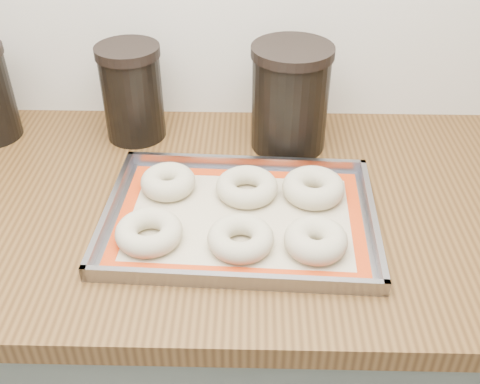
{
  "coord_description": "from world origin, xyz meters",
  "views": [
    {
      "loc": [
        0.2,
        0.86,
        1.51
      ],
      "look_at": [
        0.18,
        1.61,
        0.96
      ],
      "focal_mm": 42.0,
      "sensor_mm": 36.0,
      "label": 1
    }
  ],
  "objects_px": {
    "bagel_front_left": "(149,232)",
    "baking_tray": "(240,217)",
    "bagel_front_mid": "(241,238)",
    "bagel_back_left": "(168,182)",
    "bagel_back_mid": "(247,187)",
    "bagel_front_right": "(316,240)",
    "bagel_back_right": "(313,188)",
    "canister_mid": "(132,92)",
    "canister_right": "(290,98)"
  },
  "relations": [
    {
      "from": "bagel_front_mid",
      "to": "bagel_back_left",
      "type": "distance_m",
      "value": 0.2
    },
    {
      "from": "canister_mid",
      "to": "canister_right",
      "type": "height_order",
      "value": "canister_right"
    },
    {
      "from": "bagel_back_mid",
      "to": "bagel_back_left",
      "type": "bearing_deg",
      "value": 175.94
    },
    {
      "from": "baking_tray",
      "to": "bagel_back_right",
      "type": "bearing_deg",
      "value": 26.51
    },
    {
      "from": "bagel_front_right",
      "to": "bagel_back_mid",
      "type": "distance_m",
      "value": 0.18
    },
    {
      "from": "bagel_back_right",
      "to": "canister_mid",
      "type": "xyz_separation_m",
      "value": [
        -0.36,
        0.22,
        0.08
      ]
    },
    {
      "from": "bagel_back_mid",
      "to": "bagel_back_right",
      "type": "bearing_deg",
      "value": -1.22
    },
    {
      "from": "bagel_front_right",
      "to": "bagel_back_left",
      "type": "xyz_separation_m",
      "value": [
        -0.25,
        0.16,
        -0.0
      ]
    },
    {
      "from": "bagel_front_mid",
      "to": "bagel_back_left",
      "type": "height_order",
      "value": "bagel_back_left"
    },
    {
      "from": "canister_right",
      "to": "bagel_back_right",
      "type": "bearing_deg",
      "value": -78.91
    },
    {
      "from": "bagel_front_mid",
      "to": "bagel_front_right",
      "type": "relative_size",
      "value": 1.05
    },
    {
      "from": "baking_tray",
      "to": "bagel_front_mid",
      "type": "bearing_deg",
      "value": -87.88
    },
    {
      "from": "bagel_front_left",
      "to": "bagel_front_right",
      "type": "height_order",
      "value": "bagel_front_right"
    },
    {
      "from": "baking_tray",
      "to": "bagel_back_left",
      "type": "distance_m",
      "value": 0.15
    },
    {
      "from": "bagel_front_right",
      "to": "bagel_back_mid",
      "type": "relative_size",
      "value": 0.91
    },
    {
      "from": "baking_tray",
      "to": "bagel_front_left",
      "type": "distance_m",
      "value": 0.16
    },
    {
      "from": "bagel_front_mid",
      "to": "bagel_front_right",
      "type": "height_order",
      "value": "bagel_front_right"
    },
    {
      "from": "bagel_front_right",
      "to": "canister_mid",
      "type": "distance_m",
      "value": 0.51
    },
    {
      "from": "bagel_back_right",
      "to": "canister_right",
      "type": "relative_size",
      "value": 0.52
    },
    {
      "from": "bagel_front_right",
      "to": "bagel_back_left",
      "type": "relative_size",
      "value": 1.02
    },
    {
      "from": "bagel_front_left",
      "to": "bagel_front_right",
      "type": "bearing_deg",
      "value": -3.4
    },
    {
      "from": "canister_right",
      "to": "bagel_front_left",
      "type": "bearing_deg",
      "value": -127.16
    },
    {
      "from": "baking_tray",
      "to": "bagel_back_left",
      "type": "height_order",
      "value": "bagel_back_left"
    },
    {
      "from": "bagel_back_right",
      "to": "canister_mid",
      "type": "height_order",
      "value": "canister_mid"
    },
    {
      "from": "bagel_front_mid",
      "to": "canister_right",
      "type": "relative_size",
      "value": 0.5
    },
    {
      "from": "bagel_back_mid",
      "to": "bagel_front_mid",
      "type": "bearing_deg",
      "value": -93.24
    },
    {
      "from": "bagel_front_left",
      "to": "baking_tray",
      "type": "bearing_deg",
      "value": 23.19
    },
    {
      "from": "bagel_front_left",
      "to": "bagel_back_mid",
      "type": "height_order",
      "value": "same"
    },
    {
      "from": "baking_tray",
      "to": "bagel_back_right",
      "type": "distance_m",
      "value": 0.15
    },
    {
      "from": "baking_tray",
      "to": "bagel_front_left",
      "type": "bearing_deg",
      "value": -156.81
    },
    {
      "from": "bagel_front_left",
      "to": "canister_right",
      "type": "xyz_separation_m",
      "value": [
        0.24,
        0.32,
        0.08
      ]
    },
    {
      "from": "bagel_front_mid",
      "to": "bagel_front_right",
      "type": "xyz_separation_m",
      "value": [
        0.12,
        -0.0,
        0.0
      ]
    },
    {
      "from": "bagel_back_left",
      "to": "bagel_back_mid",
      "type": "relative_size",
      "value": 0.89
    },
    {
      "from": "canister_mid",
      "to": "bagel_front_mid",
      "type": "bearing_deg",
      "value": -57.4
    },
    {
      "from": "bagel_front_right",
      "to": "bagel_front_left",
      "type": "bearing_deg",
      "value": 176.6
    },
    {
      "from": "baking_tray",
      "to": "bagel_back_right",
      "type": "height_order",
      "value": "bagel_back_right"
    },
    {
      "from": "baking_tray",
      "to": "bagel_front_mid",
      "type": "xyz_separation_m",
      "value": [
        0.0,
        -0.07,
        0.02
      ]
    },
    {
      "from": "bagel_front_mid",
      "to": "bagel_back_right",
      "type": "height_order",
      "value": "bagel_back_right"
    },
    {
      "from": "bagel_back_left",
      "to": "bagel_front_mid",
      "type": "bearing_deg",
      "value": -48.2
    },
    {
      "from": "baking_tray",
      "to": "canister_mid",
      "type": "height_order",
      "value": "canister_mid"
    },
    {
      "from": "bagel_back_left",
      "to": "canister_mid",
      "type": "distance_m",
      "value": 0.24
    },
    {
      "from": "baking_tray",
      "to": "bagel_front_right",
      "type": "bearing_deg",
      "value": -32.75
    },
    {
      "from": "bagel_front_left",
      "to": "bagel_back_left",
      "type": "distance_m",
      "value": 0.14
    },
    {
      "from": "baking_tray",
      "to": "bagel_front_right",
      "type": "distance_m",
      "value": 0.15
    },
    {
      "from": "baking_tray",
      "to": "canister_right",
      "type": "bearing_deg",
      "value": 69.79
    },
    {
      "from": "bagel_front_mid",
      "to": "bagel_back_left",
      "type": "xyz_separation_m",
      "value": [
        -0.14,
        0.15,
        0.0
      ]
    },
    {
      "from": "bagel_back_left",
      "to": "canister_mid",
      "type": "xyz_separation_m",
      "value": [
        -0.09,
        0.21,
        0.08
      ]
    },
    {
      "from": "bagel_front_right",
      "to": "bagel_back_mid",
      "type": "height_order",
      "value": "bagel_front_right"
    },
    {
      "from": "canister_right",
      "to": "bagel_back_left",
      "type": "bearing_deg",
      "value": -142.18
    },
    {
      "from": "baking_tray",
      "to": "canister_mid",
      "type": "distance_m",
      "value": 0.38
    }
  ]
}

